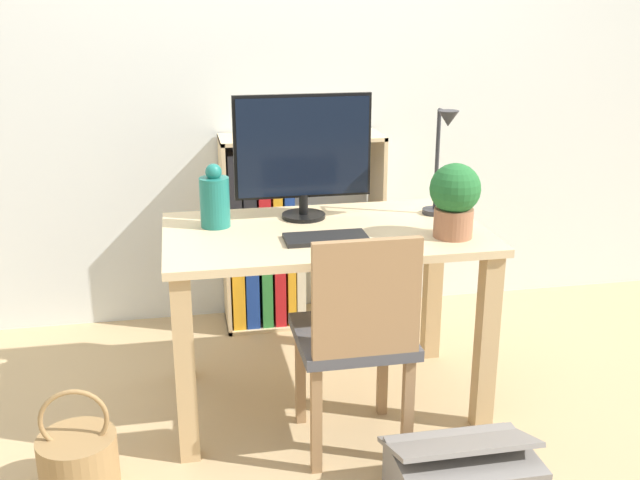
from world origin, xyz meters
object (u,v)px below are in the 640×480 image
(vase, at_px, (215,200))
(chair, at_px, (357,334))
(keyboard, at_px, (326,238))
(potted_plant, at_px, (455,198))
(bookshelf, at_px, (275,241))
(basket, at_px, (79,462))
(storage_box, at_px, (462,479))
(desk_lamp, at_px, (442,152))
(monitor, at_px, (303,150))

(vase, relative_size, chair, 0.29)
(keyboard, bearing_deg, vase, 147.03)
(potted_plant, height_order, bookshelf, potted_plant)
(basket, height_order, storage_box, basket)
(basket, bearing_deg, storage_box, -15.30)
(desk_lamp, distance_m, bookshelf, 1.09)
(storage_box, bearing_deg, monitor, 110.53)
(bookshelf, bearing_deg, monitor, -86.92)
(monitor, height_order, desk_lamp, monitor)
(chair, bearing_deg, vase, 138.94)
(monitor, distance_m, potted_plant, 0.62)
(vase, height_order, bookshelf, vase)
(desk_lamp, distance_m, basket, 1.72)
(keyboard, distance_m, chair, 0.37)
(chair, bearing_deg, desk_lamp, 51.81)
(vase, height_order, storage_box, vase)
(desk_lamp, bearing_deg, bookshelf, 127.70)
(storage_box, bearing_deg, chair, 123.65)
(keyboard, bearing_deg, monitor, 95.80)
(bookshelf, bearing_deg, storage_box, -76.24)
(storage_box, bearing_deg, desk_lamp, 77.42)
(storage_box, bearing_deg, vase, 128.60)
(vase, relative_size, desk_lamp, 0.57)
(basket, relative_size, storage_box, 0.83)
(potted_plant, bearing_deg, vase, 160.76)
(keyboard, bearing_deg, basket, -161.57)
(vase, xyz_separation_m, bookshelf, (0.32, 0.68, -0.41))
(bookshelf, distance_m, storage_box, 1.64)
(keyboard, xyz_separation_m, chair, (0.06, -0.24, -0.27))
(vase, relative_size, basket, 0.65)
(potted_plant, height_order, basket, potted_plant)
(storage_box, bearing_deg, potted_plant, 75.65)
(monitor, xyz_separation_m, desk_lamp, (0.53, -0.10, -0.01))
(chair, relative_size, bookshelf, 0.89)
(keyboard, distance_m, desk_lamp, 0.60)
(basket, bearing_deg, keyboard, 18.43)
(keyboard, relative_size, bookshelf, 0.32)
(desk_lamp, height_order, bookshelf, desk_lamp)
(monitor, height_order, storage_box, monitor)
(vase, height_order, chair, vase)
(basket, distance_m, storage_box, 1.26)
(keyboard, distance_m, bookshelf, 0.98)
(desk_lamp, bearing_deg, keyboard, -158.43)
(desk_lamp, height_order, chair, desk_lamp)
(keyboard, distance_m, vase, 0.47)
(desk_lamp, relative_size, bookshelf, 0.46)
(monitor, relative_size, chair, 0.64)
(monitor, bearing_deg, keyboard, -84.20)
(desk_lamp, xyz_separation_m, basket, (-1.40, -0.50, -0.88))
(bookshelf, height_order, basket, bookshelf)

